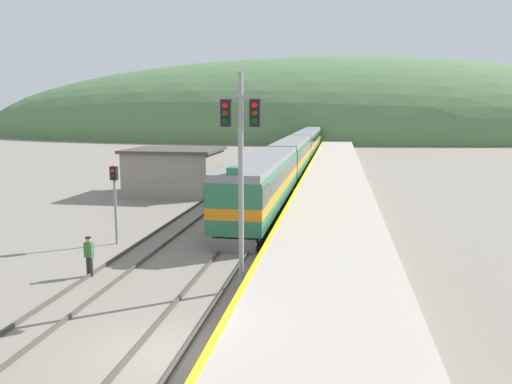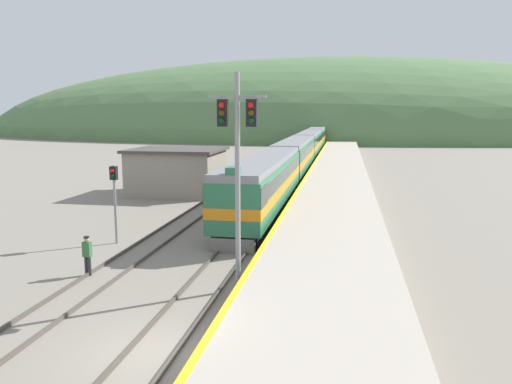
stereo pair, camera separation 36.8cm
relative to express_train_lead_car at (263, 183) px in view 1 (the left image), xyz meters
The scene contains 14 objects.
ground_plane 20.40m from the express_train_lead_car, 90.00° to the right, with size 500.00×500.00×0.00m, color gray.
track_main 49.75m from the express_train_lead_car, 90.00° to the left, with size 1.52×180.00×0.16m.
track_siding 49.97m from the express_train_lead_car, 95.30° to the left, with size 1.52×180.00×0.16m.
platform 30.12m from the express_train_lead_car, 81.02° to the left, with size 5.79×140.00×1.08m.
distant_hills 115.31m from the express_train_lead_car, 90.00° to the left, with size 209.15×94.12×44.10m.
station_shed 11.43m from the express_train_lead_car, 139.72° to the left, with size 7.63×6.79×3.88m.
express_train_lead_car is the anchor object (origin of this frame).
carriage_second 21.94m from the express_train_lead_car, 90.00° to the left, with size 2.91×21.34×3.92m.
carriage_third 44.16m from the express_train_lead_car, 90.00° to the left, with size 2.91×21.34×3.92m.
carriage_fourth 66.37m from the express_train_lead_car, 90.00° to the left, with size 2.91×21.34×3.92m.
carriage_fifth 88.59m from the express_train_lead_car, 90.00° to the left, with size 2.91×21.34×3.92m.
signal_mast_main 15.23m from the express_train_lead_car, 84.71° to the right, with size 2.20×0.42×8.43m.
signal_post_siding 11.15m from the express_train_lead_car, 125.97° to the right, with size 0.36×0.42×4.20m.
track_worker 15.19m from the express_train_lead_car, 110.77° to the right, with size 0.38×0.26×1.73m.
Camera 1 is at (5.00, -12.98, 6.98)m, focal length 35.00 mm.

